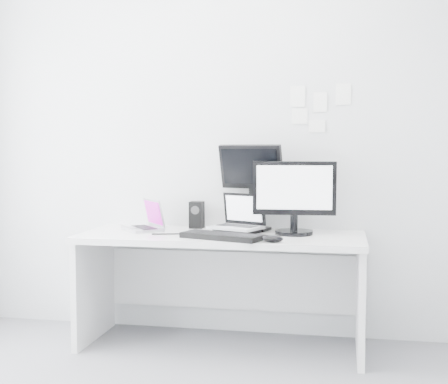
{
  "coord_description": "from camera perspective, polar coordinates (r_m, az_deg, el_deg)",
  "views": [
    {
      "loc": [
        0.75,
        -2.54,
        1.27
      ],
      "look_at": [
        0.02,
        1.23,
        1.0
      ],
      "focal_mm": 49.09,
      "sensor_mm": 36.0,
      "label": 1
    }
  ],
  "objects": [
    {
      "name": "keyboard",
      "position": [
        3.69,
        -0.2,
        -4.13
      ],
      "size": [
        0.53,
        0.33,
        0.03
      ],
      "primitive_type": "cube",
      "rotation": [
        0.0,
        0.0,
        -0.33
      ],
      "color": "black",
      "rests_on": "desk"
    },
    {
      "name": "speaker",
      "position": [
        4.19,
        -2.56,
        -2.13
      ],
      "size": [
        0.09,
        0.09,
        0.18
      ],
      "primitive_type": "cube",
      "rotation": [
        0.0,
        0.0,
        -0.03
      ],
      "color": "black",
      "rests_on": "desk"
    },
    {
      "name": "dell_laptop",
      "position": [
        3.94,
        1.12,
        -1.95
      ],
      "size": [
        0.38,
        0.34,
        0.26
      ],
      "primitive_type": "cube",
      "rotation": [
        0.0,
        0.0,
        -0.4
      ],
      "color": "#9D9FA4",
      "rests_on": "desk"
    },
    {
      "name": "wall_note_0",
      "position": [
        4.16,
        6.87,
        8.83
      ],
      "size": [
        0.1,
        0.0,
        0.14
      ],
      "primitive_type": "cube",
      "color": "white",
      "rests_on": "back_wall"
    },
    {
      "name": "wall_note_1",
      "position": [
        4.15,
        8.96,
        8.27
      ],
      "size": [
        0.09,
        0.0,
        0.13
      ],
      "primitive_type": "cube",
      "color": "white",
      "rests_on": "back_wall"
    },
    {
      "name": "samsung_monitor",
      "position": [
        3.88,
        6.55,
        -0.42
      ],
      "size": [
        0.54,
        0.27,
        0.48
      ],
      "primitive_type": "cube",
      "rotation": [
        0.0,
        0.0,
        0.06
      ],
      "color": "black",
      "rests_on": "desk"
    },
    {
      "name": "desk",
      "position": [
        3.97,
        -0.23,
        -9.17
      ],
      "size": [
        1.8,
        0.7,
        0.73
      ],
      "primitive_type": "cube",
      "color": "white",
      "rests_on": "ground"
    },
    {
      "name": "wall_note_2",
      "position": [
        4.15,
        11.06,
        8.93
      ],
      "size": [
        0.1,
        0.0,
        0.14
      ],
      "primitive_type": "cube",
      "color": "white",
      "rests_on": "back_wall"
    },
    {
      "name": "rear_monitor",
      "position": [
        4.06,
        2.63,
        0.54
      ],
      "size": [
        0.46,
        0.25,
        0.59
      ],
      "primitive_type": "cube",
      "rotation": [
        0.0,
        0.0,
        -0.24
      ],
      "color": "black",
      "rests_on": "desk"
    },
    {
      "name": "back_wall",
      "position": [
        4.21,
        0.7,
        5.12
      ],
      "size": [
        3.6,
        0.0,
        3.6
      ],
      "primitive_type": "plane",
      "rotation": [
        1.57,
        0.0,
        0.0
      ],
      "color": "silver",
      "rests_on": "ground"
    },
    {
      "name": "mouse",
      "position": [
        3.57,
        4.54,
        -4.36
      ],
      "size": [
        0.13,
        0.08,
        0.04
      ],
      "primitive_type": "ellipsoid",
      "rotation": [
        0.0,
        0.0,
        -0.04
      ],
      "color": "black",
      "rests_on": "desk"
    },
    {
      "name": "wall_note_4",
      "position": [
        4.15,
        7.06,
        7.04
      ],
      "size": [
        0.11,
        0.0,
        0.1
      ],
      "primitive_type": "cube",
      "color": "white",
      "rests_on": "back_wall"
    },
    {
      "name": "wall_note_3",
      "position": [
        4.14,
        8.66,
        6.06
      ],
      "size": [
        0.11,
        0.0,
        0.08
      ],
      "primitive_type": "cube",
      "color": "white",
      "rests_on": "back_wall"
    },
    {
      "name": "macbook",
      "position": [
        4.1,
        -7.61,
        -2.04
      ],
      "size": [
        0.35,
        0.36,
        0.22
      ],
      "primitive_type": "cube",
      "rotation": [
        0.0,
        0.0,
        -0.89
      ],
      "color": "#BBBBC0",
      "rests_on": "desk"
    }
  ]
}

